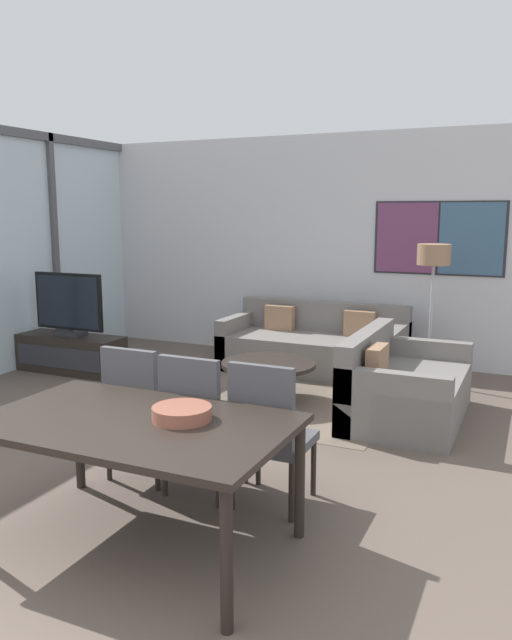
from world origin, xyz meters
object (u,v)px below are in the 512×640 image
(tv_console, at_px, (71,354))
(floor_lamp, at_px, (433,266))
(sofa_main, at_px, (315,348))
(dining_chair_left, at_px, (141,408))
(dining_chair_centre, at_px, (199,419))
(dining_table, at_px, (135,431))
(fruit_bowl, at_px, (182,412))
(dining_chair_right, at_px, (269,429))
(coffee_table, at_px, (269,372))
(television, at_px, (69,305))
(sofa_side, at_px, (399,389))

(tv_console, bearing_deg, floor_lamp, 17.28)
(sofa_main, bearing_deg, dining_chair_left, -91.47)
(tv_console, xyz_separation_m, dining_chair_centre, (2.97, -2.19, 0.30))
(dining_table, xyz_separation_m, floor_lamp, (0.93, 4.10, 0.62))
(fruit_bowl, bearing_deg, dining_chair_right, 67.14)
(coffee_table, xyz_separation_m, dining_chair_centre, (0.40, -2.08, 0.22))
(dining_table, distance_m, dining_chair_left, 0.91)
(dining_chair_left, relative_size, dining_chair_right, 1.00)
(fruit_bowl, bearing_deg, dining_table, -155.57)
(dining_chair_left, distance_m, dining_chair_centre, 0.49)
(television, xyz_separation_m, fruit_bowl, (3.20, -2.78, -0.01))
(fruit_bowl, distance_m, floor_lamp, 4.08)
(television, bearing_deg, floor_lamp, 17.27)
(sofa_main, height_order, coffee_table, sofa_main)
(sofa_main, bearing_deg, fruit_bowl, -81.07)
(fruit_bowl, bearing_deg, sofa_main, 98.93)
(dining_chair_left, bearing_deg, fruit_bowl, -41.41)
(sofa_side, distance_m, dining_chair_left, 2.50)
(dining_table, distance_m, floor_lamp, 4.25)
(sofa_side, relative_size, dining_chair_left, 1.61)
(fruit_bowl, bearing_deg, coffee_table, 103.41)
(sofa_side, xyz_separation_m, coffee_table, (-1.27, -0.05, 0.04))
(sofa_main, distance_m, sofa_side, 1.85)
(dining_chair_right, bearing_deg, floor_lamp, 82.62)
(television, relative_size, dining_chair_centre, 0.98)
(tv_console, relative_size, dining_chair_left, 1.35)
(fruit_bowl, bearing_deg, floor_lamp, 80.14)
(sofa_side, xyz_separation_m, floor_lamp, (0.06, 1.27, 1.02))
(coffee_table, relative_size, dining_chair_centre, 0.97)
(dining_chair_right, bearing_deg, dining_chair_centre, -178.53)
(dining_chair_left, bearing_deg, coffee_table, 87.53)
(television, height_order, sofa_main, television)
(fruit_bowl, relative_size, floor_lamp, 0.22)
(television, bearing_deg, dining_chair_centre, -36.45)
(television, xyz_separation_m, dining_chair_left, (2.48, -2.14, -0.27))
(dining_chair_left, relative_size, floor_lamp, 0.63)
(sofa_main, xyz_separation_m, coffee_table, (0.00, -1.38, 0.04))
(coffee_table, bearing_deg, dining_chair_right, -66.68)
(dining_chair_right, bearing_deg, fruit_bowl, -112.86)
(coffee_table, relative_size, dining_table, 0.55)
(sofa_main, distance_m, coffee_table, 1.39)
(dining_chair_centre, bearing_deg, fruit_bowl, -68.29)
(tv_console, relative_size, dining_table, 0.76)
(fruit_bowl, bearing_deg, television, 139.01)
(television, relative_size, dining_chair_left, 0.98)
(dining_table, relative_size, floor_lamp, 1.13)
(television, relative_size, floor_lamp, 0.62)
(sofa_side, distance_m, coffee_table, 1.27)
(sofa_main, height_order, dining_chair_centre, dining_chair_centre)
(dining_chair_centre, xyz_separation_m, dining_chair_right, (0.49, 0.01, 0.00))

